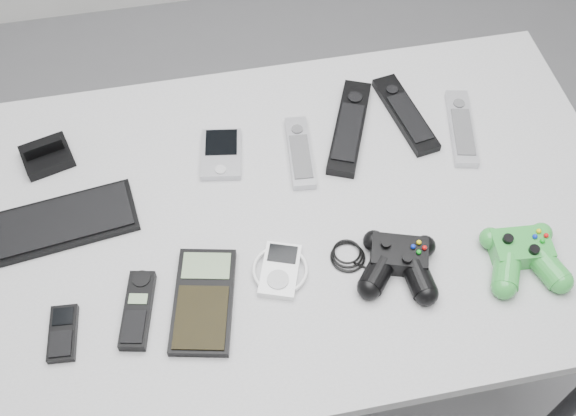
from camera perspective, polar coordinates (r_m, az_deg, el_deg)
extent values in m
plane|color=slate|center=(1.93, 0.25, -15.93)|extent=(3.50, 3.50, 0.00)
cube|color=#9C9C9F|center=(1.26, 1.48, -0.48)|extent=(1.19, 0.77, 0.03)
cylinder|color=black|center=(1.80, -18.20, -1.79)|extent=(0.04, 0.04, 0.77)
cylinder|color=black|center=(1.90, 15.32, 3.47)|extent=(0.04, 0.04, 0.77)
cube|color=black|center=(1.29, -18.65, -1.16)|extent=(0.28, 0.15, 0.02)
cube|color=black|center=(1.38, -19.87, 4.47)|extent=(0.11, 0.10, 0.05)
cube|color=#ABACB3|center=(1.32, -5.67, 4.61)|extent=(0.09, 0.13, 0.02)
cube|color=#ABACB3|center=(1.32, 1.02, 4.78)|extent=(0.06, 0.18, 0.02)
cube|color=black|center=(1.36, 5.23, 6.88)|extent=(0.14, 0.24, 0.02)
cube|color=black|center=(1.40, 9.90, 7.88)|extent=(0.09, 0.22, 0.02)
cube|color=#B4B4BB|center=(1.40, 14.47, 6.63)|extent=(0.09, 0.20, 0.02)
cube|color=black|center=(1.17, -18.53, -10.01)|extent=(0.05, 0.10, 0.02)
cube|color=black|center=(1.16, -12.61, -8.41)|extent=(0.07, 0.14, 0.02)
cube|color=black|center=(1.15, -7.17, -7.77)|extent=(0.14, 0.21, 0.02)
cube|color=white|center=(1.17, -0.68, -5.26)|extent=(0.13, 0.13, 0.02)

